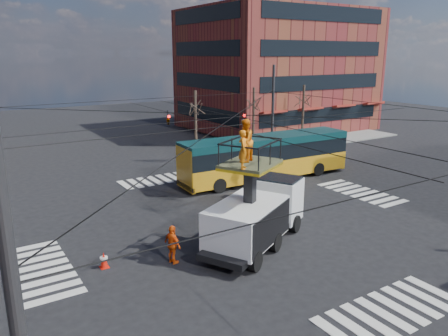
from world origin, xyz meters
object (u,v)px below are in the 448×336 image
at_px(traffic_cone, 104,260).
at_px(flagger, 252,182).
at_px(city_bus, 266,156).
at_px(utility_truck, 257,203).
at_px(worker_ground, 173,245).

distance_m(traffic_cone, flagger, 11.83).
bearing_deg(city_bus, traffic_cone, -150.44).
distance_m(city_bus, flagger, 4.45).
bearing_deg(traffic_cone, city_bus, 26.68).
distance_m(utility_truck, city_bus, 11.31).
bearing_deg(traffic_cone, flagger, 21.44).
bearing_deg(utility_truck, flagger, 27.29).
distance_m(worker_ground, flagger, 9.98).
relative_size(utility_truck, worker_ground, 4.13).
distance_m(utility_truck, worker_ground, 4.51).
bearing_deg(flagger, utility_truck, -36.56).
bearing_deg(flagger, city_bus, 128.64).
height_order(utility_truck, traffic_cone, utility_truck).
height_order(traffic_cone, flagger, flagger).
xyz_separation_m(city_bus, worker_ground, (-11.63, -8.42, -0.85)).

